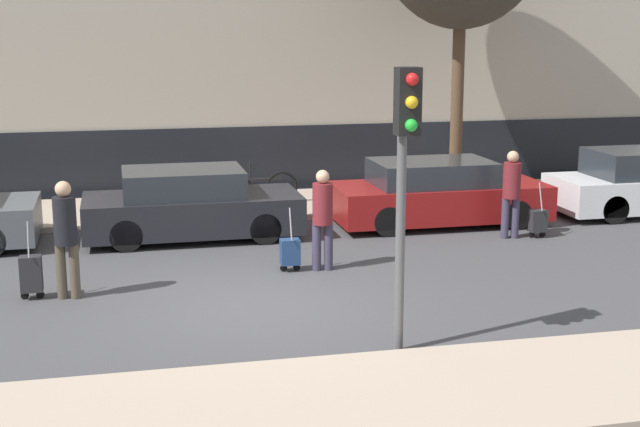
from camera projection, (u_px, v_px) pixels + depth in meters
ground_plane at (254, 306)px, 13.14m from camera, size 80.00×80.00×0.00m
sidewalk_near at (308, 406)px, 9.56m from camera, size 28.00×2.50×0.12m
sidewalk_far at (206, 208)px, 19.80m from camera, size 28.00×3.00×0.12m
parked_car_1 at (190, 206)px, 17.17m from camera, size 4.13×1.83×1.36m
parked_car_2 at (437, 194)px, 18.37m from camera, size 4.38×1.83×1.34m
pedestrian_left at (66, 232)px, 13.28m from camera, size 0.35×0.34×1.80m
trolley_left at (31, 274)px, 13.39m from camera, size 0.34×0.29×1.21m
pedestrian_center at (323, 214)px, 14.84m from camera, size 0.35×0.34×1.71m
trolley_center at (290, 252)px, 14.91m from camera, size 0.34×0.29×1.09m
pedestrian_right at (512, 189)px, 17.08m from camera, size 0.35×0.34×1.71m
trolley_right at (538, 221)px, 17.26m from camera, size 0.34×0.29×1.08m
traffic_light at (405, 153)px, 10.68m from camera, size 0.28×0.47×3.58m
parked_bicycle at (259, 187)px, 19.90m from camera, size 1.77×0.06×0.96m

